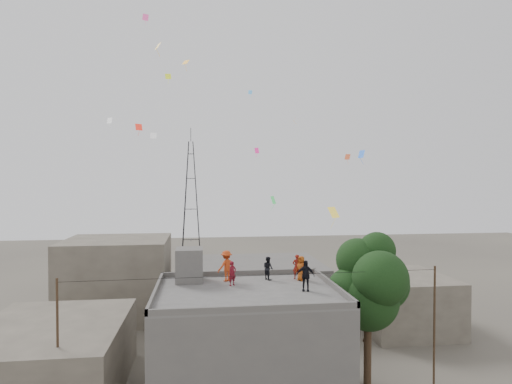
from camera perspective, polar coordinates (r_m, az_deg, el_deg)
main_building at (r=25.16m, az=-1.24°, el=-19.74°), size 10.00×8.00×6.10m
parapet at (r=24.20m, az=-1.25°, el=-12.65°), size 10.00×8.00×0.30m
stair_head_box at (r=26.44m, az=-8.87°, el=-9.58°), size 1.60×1.80×2.00m
neighbor_west at (r=28.59m, az=-25.67°, el=-19.48°), size 8.00×10.00×4.00m
neighbor_north at (r=38.82m, az=-0.46°, el=-12.97°), size 12.00×9.00×5.00m
neighbor_northwest at (r=40.98m, az=-18.03°, el=-10.83°), size 9.00×8.00×7.00m
neighbor_east at (r=38.49m, az=18.89°, el=-13.63°), size 7.00×8.00×4.40m
tree at (r=26.57m, az=14.97°, el=-11.75°), size 4.90×4.60×9.10m
utility_line at (r=23.78m, az=0.36°, el=-19.02°), size 20.12×0.62×7.40m
transmission_tower at (r=63.44m, az=-8.66°, el=-1.39°), size 2.97×2.97×20.01m
person_red_adult at (r=26.97m, az=5.45°, el=-9.88°), size 0.58×0.40×1.51m
person_orange_child at (r=26.54m, az=6.05°, el=-10.08°), size 0.82×0.87×1.50m
person_dark_child at (r=26.67m, az=1.62°, el=-10.11°), size 0.79×0.86×1.41m
person_dark_adult at (r=24.11m, az=6.61°, el=-11.01°), size 1.06×0.65×1.69m
person_orange_adult at (r=26.27m, az=-3.97°, el=-9.80°), size 1.38×1.24×1.85m
person_red_child at (r=25.20m, az=-3.17°, el=-10.79°), size 0.62×0.57×1.41m
kites at (r=29.44m, az=-2.06°, el=8.05°), size 18.71×18.27×12.72m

